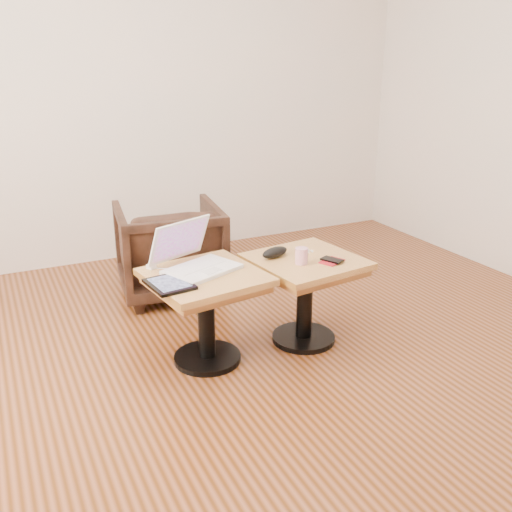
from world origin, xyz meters
name	(u,v)px	position (x,y,z in m)	size (l,w,h in m)	color
room_shell	(284,106)	(0.00, 0.00, 1.35)	(4.52, 4.52, 2.71)	#4B250B
side_table_left	(206,296)	(-0.23, 0.40, 0.37)	(0.62, 0.62, 0.50)	black
side_table_right	(305,279)	(0.35, 0.37, 0.37)	(0.62, 0.62, 0.50)	black
laptop	(195,260)	(-0.25, 0.49, 0.55)	(0.46, 0.45, 0.24)	white
tablet	(169,284)	(-0.44, 0.32, 0.51)	(0.22, 0.26, 0.02)	black
charging_adapter	(151,266)	(-0.45, 0.59, 0.51)	(0.04, 0.04, 0.02)	white
glasses_case	(275,252)	(0.21, 0.47, 0.53)	(0.18, 0.08, 0.06)	black
striped_cup	(301,256)	(0.29, 0.31, 0.54)	(0.07, 0.07, 0.09)	#D84F81
earbuds_tangle	(307,251)	(0.41, 0.46, 0.51)	(0.08, 0.05, 0.02)	white
phone_on_sleeve	(332,261)	(0.45, 0.26, 0.51)	(0.16, 0.14, 0.02)	maroon
armchair	(170,249)	(-0.11, 1.37, 0.31)	(0.67, 0.69, 0.62)	black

